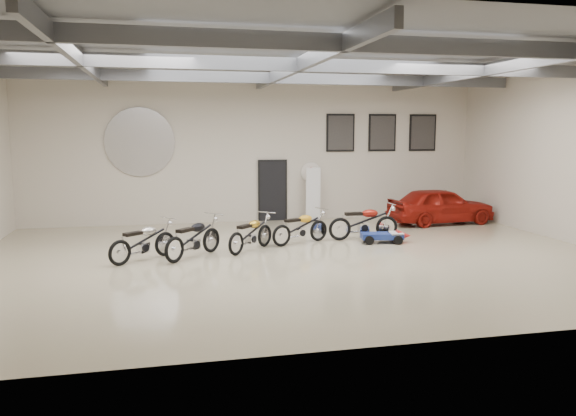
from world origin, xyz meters
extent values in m
cube|color=tan|center=(0.00, 0.00, 0.00)|extent=(16.00, 12.00, 0.01)
cube|color=slate|center=(0.00, 0.00, 5.00)|extent=(16.00, 12.00, 0.01)
cube|color=beige|center=(0.00, 6.00, 2.50)|extent=(16.00, 0.02, 5.00)
cube|color=black|center=(0.50, 5.95, 1.05)|extent=(0.92, 0.08, 2.10)
imported|color=maroon|center=(6.00, 4.00, 0.63)|extent=(1.78, 3.78, 1.25)
camera|label=1|loc=(-3.28, -13.47, 3.18)|focal=35.00mm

